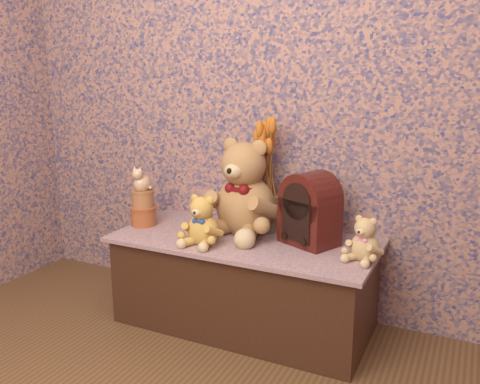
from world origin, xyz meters
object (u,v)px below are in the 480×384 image
Objects in this scene: biscuit_tin_lower at (144,216)px; cat_figurine at (142,178)px; teddy_medium at (203,217)px; teddy_small at (366,236)px; cathedral_radio at (310,208)px; ceramic_vase at (267,213)px; teddy_large at (246,183)px.

biscuit_tin_lower is 0.98× the size of cat_figurine.
teddy_small is (0.73, 0.12, -0.02)m from teddy_medium.
cathedral_radio is (-0.28, 0.10, 0.07)m from teddy_small.
ceramic_vase is (0.19, 0.31, -0.04)m from teddy_medium.
cathedral_radio is 0.88m from cat_figurine.
teddy_large is 0.20m from ceramic_vase.
ceramic_vase is at bearing -177.67° from cathedral_radio.
cathedral_radio is at bearing -21.98° from ceramic_vase.
cat_figurine is (0.00, 0.00, 0.20)m from biscuit_tin_lower.
teddy_large is 0.30m from teddy_medium.
cathedral_radio reaches higher than cat_figurine.
teddy_large is at bearing 13.59° from biscuit_tin_lower.
teddy_small is 1.16m from biscuit_tin_lower.
ceramic_vase is 0.65m from biscuit_tin_lower.
teddy_small is (0.62, -0.13, -0.15)m from teddy_large.
cat_figurine is at bearing -162.40° from ceramic_vase.
ceramic_vase is 0.67m from cat_figurine.
cat_figurine is (-1.15, 0.00, 0.15)m from teddy_small.
teddy_large is at bearing -142.32° from ceramic_vase.
teddy_small is at bearing -6.88° from teddy_large.
cat_figurine is at bearing 164.56° from teddy_medium.
cathedral_radio is (0.34, -0.04, -0.08)m from teddy_large.
teddy_medium is at bearing -155.33° from teddy_small.
teddy_small is at bearing -20.41° from ceramic_vase.
cat_figurine is (-0.43, 0.12, 0.13)m from teddy_medium.
cathedral_radio is 0.29m from ceramic_vase.
teddy_small reaches higher than biscuit_tin_lower.
teddy_medium is 1.21× the size of teddy_small.
ceramic_vase is 1.35× the size of biscuit_tin_lower.
cathedral_radio is 1.90× the size of ceramic_vase.
teddy_small is 0.57m from ceramic_vase.
teddy_large is 0.58m from biscuit_tin_lower.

